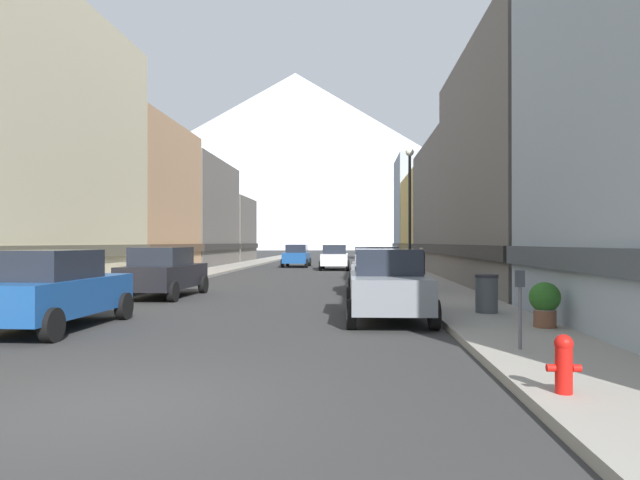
{
  "coord_description": "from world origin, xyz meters",
  "views": [
    {
      "loc": [
        2.95,
        -6.51,
        1.95
      ],
      "look_at": [
        -0.02,
        43.44,
        2.16
      ],
      "focal_mm": 31.89,
      "sensor_mm": 36.0,
      "label": 1
    }
  ],
  "objects_px": {
    "potted_plant_2": "(545,302)",
    "potted_plant_0": "(545,307)",
    "trash_bin_right": "(487,293)",
    "streetlamp_right": "(410,195)",
    "parking_meter_near": "(520,298)",
    "fire_hydrant_near": "(564,362)",
    "car_left_1": "(164,272)",
    "car_driving_0": "(297,256)",
    "pedestrian_0": "(421,265)",
    "car_right_1": "(376,270)",
    "car_driving_1": "(335,257)",
    "car_left_0": "(52,289)",
    "car_right_0": "(387,284)"
  },
  "relations": [
    {
      "from": "potted_plant_0",
      "to": "potted_plant_2",
      "type": "bearing_deg",
      "value": 90.0
    },
    {
      "from": "car_right_1",
      "to": "fire_hydrant_near",
      "type": "height_order",
      "value": "car_right_1"
    },
    {
      "from": "potted_plant_0",
      "to": "car_left_1",
      "type": "bearing_deg",
      "value": 145.16
    },
    {
      "from": "car_left_1",
      "to": "fire_hydrant_near",
      "type": "xyz_separation_m",
      "value": [
        9.25,
        -12.9,
        -0.37
      ]
    },
    {
      "from": "potted_plant_0",
      "to": "car_left_0",
      "type": "bearing_deg",
      "value": 179.89
    },
    {
      "from": "car_right_1",
      "to": "potted_plant_2",
      "type": "relative_size",
      "value": 4.6
    },
    {
      "from": "potted_plant_0",
      "to": "fire_hydrant_near",
      "type": "bearing_deg",
      "value": -106.07
    },
    {
      "from": "potted_plant_0",
      "to": "potted_plant_2",
      "type": "relative_size",
      "value": 0.87
    },
    {
      "from": "car_left_1",
      "to": "potted_plant_2",
      "type": "bearing_deg",
      "value": -34.83
    },
    {
      "from": "car_right_0",
      "to": "pedestrian_0",
      "type": "relative_size",
      "value": 2.87
    },
    {
      "from": "car_right_1",
      "to": "potted_plant_2",
      "type": "distance_m",
      "value": 10.16
    },
    {
      "from": "car_driving_1",
      "to": "fire_hydrant_near",
      "type": "bearing_deg",
      "value": -83.44
    },
    {
      "from": "car_left_0",
      "to": "potted_plant_0",
      "type": "relative_size",
      "value": 5.32
    },
    {
      "from": "car_left_0",
      "to": "pedestrian_0",
      "type": "distance_m",
      "value": 18.61
    },
    {
      "from": "car_left_0",
      "to": "car_right_1",
      "type": "height_order",
      "value": "same"
    },
    {
      "from": "car_right_1",
      "to": "parking_meter_near",
      "type": "distance_m",
      "value": 12.36
    },
    {
      "from": "potted_plant_2",
      "to": "potted_plant_0",
      "type": "bearing_deg",
      "value": -90.0
    },
    {
      "from": "fire_hydrant_near",
      "to": "parking_meter_near",
      "type": "xyz_separation_m",
      "value": [
        0.3,
        2.82,
        0.49
      ]
    },
    {
      "from": "car_left_1",
      "to": "car_right_1",
      "type": "bearing_deg",
      "value": 15.64
    },
    {
      "from": "fire_hydrant_near",
      "to": "potted_plant_2",
      "type": "xyz_separation_m",
      "value": [
        1.55,
        5.38,
        0.16
      ]
    },
    {
      "from": "fire_hydrant_near",
      "to": "potted_plant_0",
      "type": "height_order",
      "value": "potted_plant_0"
    },
    {
      "from": "pedestrian_0",
      "to": "streetlamp_right",
      "type": "bearing_deg",
      "value": -104.55
    },
    {
      "from": "car_driving_0",
      "to": "pedestrian_0",
      "type": "xyz_separation_m",
      "value": [
        7.85,
        -17.07,
        -0.04
      ]
    },
    {
      "from": "potted_plant_0",
      "to": "potted_plant_2",
      "type": "distance_m",
      "value": 0.1
    },
    {
      "from": "car_driving_1",
      "to": "pedestrian_0",
      "type": "height_order",
      "value": "car_driving_1"
    },
    {
      "from": "trash_bin_right",
      "to": "pedestrian_0",
      "type": "distance_m",
      "value": 13.22
    },
    {
      "from": "car_driving_0",
      "to": "parking_meter_near",
      "type": "xyz_separation_m",
      "value": [
        7.35,
        -35.3,
        0.11
      ]
    },
    {
      "from": "pedestrian_0",
      "to": "streetlamp_right",
      "type": "relative_size",
      "value": 0.26
    },
    {
      "from": "car_right_1",
      "to": "trash_bin_right",
      "type": "bearing_deg",
      "value": -70.46
    },
    {
      "from": "trash_bin_right",
      "to": "potted_plant_0",
      "type": "distance_m",
      "value": 2.54
    },
    {
      "from": "parking_meter_near",
      "to": "potted_plant_2",
      "type": "relative_size",
      "value": 1.39
    },
    {
      "from": "car_right_0",
      "to": "car_driving_1",
      "type": "height_order",
      "value": "same"
    },
    {
      "from": "trash_bin_right",
      "to": "streetlamp_right",
      "type": "xyz_separation_m",
      "value": [
        -1.0,
        9.75,
        3.34
      ]
    },
    {
      "from": "car_driving_1",
      "to": "car_left_1",
      "type": "bearing_deg",
      "value": -104.69
    },
    {
      "from": "car_left_1",
      "to": "streetlamp_right",
      "type": "relative_size",
      "value": 0.76
    },
    {
      "from": "potted_plant_2",
      "to": "streetlamp_right",
      "type": "relative_size",
      "value": 0.16
    },
    {
      "from": "car_left_1",
      "to": "fire_hydrant_near",
      "type": "height_order",
      "value": "car_left_1"
    },
    {
      "from": "car_left_0",
      "to": "car_left_1",
      "type": "height_order",
      "value": "same"
    },
    {
      "from": "car_driving_0",
      "to": "potted_plant_2",
      "type": "height_order",
      "value": "car_driving_0"
    },
    {
      "from": "car_left_0",
      "to": "potted_plant_0",
      "type": "xyz_separation_m",
      "value": [
        10.8,
        -0.02,
        -0.31
      ]
    },
    {
      "from": "car_left_0",
      "to": "streetlamp_right",
      "type": "relative_size",
      "value": 0.76
    },
    {
      "from": "streetlamp_right",
      "to": "pedestrian_0",
      "type": "bearing_deg",
      "value": 75.45
    },
    {
      "from": "car_driving_1",
      "to": "fire_hydrant_near",
      "type": "xyz_separation_m",
      "value": [
        3.85,
        -33.5,
        -0.37
      ]
    },
    {
      "from": "car_driving_0",
      "to": "pedestrian_0",
      "type": "distance_m",
      "value": 18.79
    },
    {
      "from": "parking_meter_near",
      "to": "trash_bin_right",
      "type": "xyz_separation_m",
      "value": [
        0.6,
        5.01,
        -0.37
      ]
    },
    {
      "from": "car_driving_0",
      "to": "streetlamp_right",
      "type": "xyz_separation_m",
      "value": [
        6.95,
        -20.54,
        3.09
      ]
    },
    {
      "from": "car_right_1",
      "to": "car_driving_0",
      "type": "distance_m",
      "value": 23.73
    },
    {
      "from": "fire_hydrant_near",
      "to": "potted_plant_2",
      "type": "bearing_deg",
      "value": 73.93
    },
    {
      "from": "fire_hydrant_near",
      "to": "streetlamp_right",
      "type": "xyz_separation_m",
      "value": [
        -0.1,
        17.59,
        3.46
      ]
    },
    {
      "from": "car_right_0",
      "to": "streetlamp_right",
      "type": "relative_size",
      "value": 0.75
    }
  ]
}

